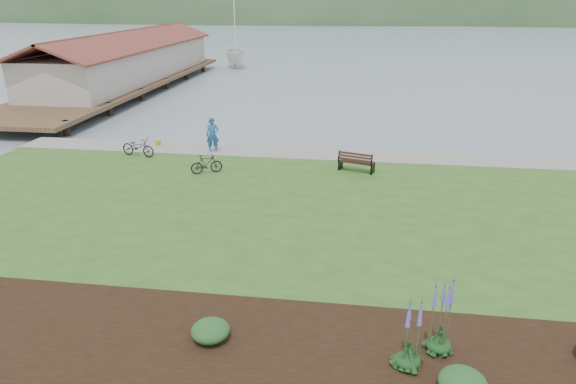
% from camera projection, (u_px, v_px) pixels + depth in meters
% --- Properties ---
extents(ground, '(600.00, 600.00, 0.00)m').
position_uv_depth(ground, '(303.00, 209.00, 21.83)').
color(ground, slate).
rests_on(ground, ground).
extents(lawn, '(34.00, 20.00, 0.40)m').
position_uv_depth(lawn, '(297.00, 225.00, 19.91)').
color(lawn, '#2F5A20').
rests_on(lawn, ground).
extents(shoreline_path, '(34.00, 2.20, 0.03)m').
position_uv_depth(shoreline_path, '(317.00, 154.00, 28.05)').
color(shoreline_path, gray).
rests_on(shoreline_path, lawn).
extents(garden_bed, '(24.00, 4.40, 0.04)m').
position_uv_depth(garden_bed, '(381.00, 359.00, 12.23)').
color(garden_bed, black).
rests_on(garden_bed, lawn).
extents(far_hillside, '(580.00, 80.00, 38.00)m').
position_uv_depth(far_hillside, '(417.00, 21.00, 176.25)').
color(far_hillside, '#2E502D').
rests_on(far_hillside, ground).
extents(pier_pavilion, '(8.00, 36.00, 5.40)m').
position_uv_depth(pier_pavilion, '(128.00, 61.00, 48.92)').
color(pier_pavilion, '#4C3826').
rests_on(pier_pavilion, ground).
extents(park_bench, '(1.84, 1.16, 1.06)m').
position_uv_depth(park_bench, '(356.00, 161.00, 25.05)').
color(park_bench, black).
rests_on(park_bench, lawn).
extents(person, '(0.95, 0.77, 2.27)m').
position_uv_depth(person, '(212.00, 132.00, 27.95)').
color(person, '#21599B').
rests_on(person, lawn).
extents(bicycle_a, '(1.09, 2.06, 1.03)m').
position_uv_depth(bicycle_a, '(138.00, 147.00, 27.51)').
color(bicycle_a, black).
rests_on(bicycle_a, lawn).
extents(bicycle_b, '(1.09, 1.58, 0.93)m').
position_uv_depth(bicycle_b, '(206.00, 164.00, 24.87)').
color(bicycle_b, black).
rests_on(bicycle_b, lawn).
extents(sailboat, '(12.71, 12.82, 26.40)m').
position_uv_depth(sailboat, '(236.00, 67.00, 64.35)').
color(sailboat, silver).
rests_on(sailboat, ground).
extents(pannier, '(0.25, 0.34, 0.33)m').
position_uv_depth(pannier, '(158.00, 143.00, 29.48)').
color(pannier, gold).
rests_on(pannier, lawn).
extents(echium_0, '(0.62, 0.62, 1.97)m').
position_uv_depth(echium_0, '(410.00, 339.00, 11.73)').
color(echium_0, '#133616').
rests_on(echium_0, garden_bed).
extents(echium_1, '(0.62, 0.62, 2.34)m').
position_uv_depth(echium_1, '(442.00, 317.00, 12.15)').
color(echium_1, '#133616').
rests_on(echium_1, garden_bed).
extents(shrub_0, '(0.98, 0.98, 0.49)m').
position_uv_depth(shrub_0, '(210.00, 331.00, 12.84)').
color(shrub_0, '#1E4C21').
rests_on(shrub_0, garden_bed).
extents(shrub_1, '(1.06, 1.06, 0.53)m').
position_uv_depth(shrub_1, '(463.00, 383.00, 11.07)').
color(shrub_1, '#1E4C21').
rests_on(shrub_1, garden_bed).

